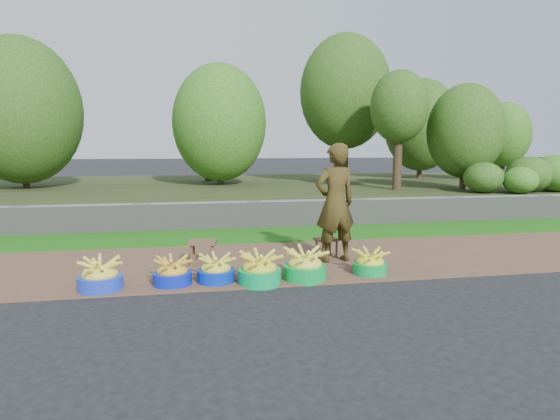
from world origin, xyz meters
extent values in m
plane|color=black|center=(0.00, 0.00, 0.00)|extent=(120.00, 120.00, 0.00)
cube|color=brown|center=(0.00, 1.25, 0.01)|extent=(80.00, 2.50, 0.02)
cube|color=#1D6411|center=(0.00, 3.25, 0.02)|extent=(80.00, 1.50, 0.04)
cube|color=slate|center=(0.00, 4.10, 0.28)|extent=(80.00, 0.35, 0.55)
cube|color=#303819|center=(0.00, 9.00, 0.25)|extent=(80.00, 10.00, 0.50)
cylinder|color=#372A19|center=(-5.80, 8.83, 1.08)|extent=(0.18, 0.18, 1.16)
ellipsoid|color=#315A1A|center=(-5.80, 8.83, 2.62)|extent=(3.20, 3.20, 4.00)
cylinder|color=#372A19|center=(9.12, 8.99, 1.02)|extent=(0.17, 0.17, 1.04)
ellipsoid|color=#3A7720|center=(9.12, 8.99, 2.05)|extent=(1.73, 1.73, 2.16)
cylinder|color=#372A19|center=(4.18, 6.50, 1.37)|extent=(0.23, 0.23, 1.74)
ellipsoid|color=#315A1A|center=(4.18, 6.50, 2.70)|extent=(1.53, 1.53, 1.91)
cylinder|color=#372A19|center=(6.02, 6.32, 0.98)|extent=(0.17, 0.17, 0.97)
ellipsoid|color=#315A1A|center=(6.02, 6.32, 2.07)|extent=(2.01, 2.01, 2.52)
cylinder|color=#372A19|center=(-0.38, 9.11, 1.01)|extent=(0.17, 0.17, 1.02)
ellipsoid|color=#3A7720|center=(-0.38, 9.11, 2.36)|extent=(2.81, 2.81, 3.52)
cylinder|color=#372A19|center=(7.00, 10.75, 1.06)|extent=(0.18, 0.18, 1.13)
ellipsoid|color=#315A1A|center=(7.00, 10.75, 2.43)|extent=(2.66, 2.66, 3.32)
cylinder|color=#372A19|center=(-0.71, 10.63, 1.36)|extent=(0.23, 0.23, 1.71)
ellipsoid|color=#3A7720|center=(-0.71, 10.63, 2.80)|extent=(1.94, 1.94, 2.43)
cylinder|color=#372A19|center=(3.58, 9.20, 1.50)|extent=(0.26, 0.26, 2.00)
ellipsoid|color=#315A1A|center=(3.58, 9.20, 3.36)|extent=(2.87, 2.87, 3.59)
ellipsoid|color=#315A1A|center=(7.24, 5.32, 0.95)|extent=(1.13, 1.13, 0.90)
ellipsoid|color=#3A7720|center=(6.70, 4.92, 0.83)|extent=(0.83, 0.83, 0.67)
ellipsoid|color=#315A1A|center=(5.95, 5.31, 0.89)|extent=(0.96, 0.96, 0.77)
ellipsoid|color=#3A7720|center=(7.97, 5.27, 0.98)|extent=(1.19, 1.19, 0.95)
cylinder|color=blue|center=(-2.30, 0.26, 0.09)|extent=(0.51, 0.51, 0.18)
ellipsoid|color=yellow|center=(-2.30, 0.26, 0.23)|extent=(0.45, 0.45, 0.29)
cylinder|color=#0B22BA|center=(-1.49, 0.32, 0.08)|extent=(0.46, 0.46, 0.17)
ellipsoid|color=gold|center=(-1.49, 0.32, 0.21)|extent=(0.41, 0.41, 0.27)
cylinder|color=#072BB6|center=(-0.97, 0.34, 0.08)|extent=(0.46, 0.46, 0.17)
ellipsoid|color=gold|center=(-0.97, 0.34, 0.21)|extent=(0.41, 0.41, 0.26)
cylinder|color=#05A150|center=(-0.45, 0.19, 0.09)|extent=(0.52, 0.52, 0.19)
ellipsoid|color=yellow|center=(-0.45, 0.19, 0.24)|extent=(0.46, 0.46, 0.30)
cylinder|color=#079D3C|center=(0.13, 0.25, 0.10)|extent=(0.54, 0.54, 0.19)
ellipsoid|color=yellow|center=(0.13, 0.25, 0.25)|extent=(0.47, 0.47, 0.31)
cylinder|color=#0D9840|center=(1.02, 0.33, 0.08)|extent=(0.45, 0.45, 0.16)
ellipsoid|color=yellow|center=(1.02, 0.33, 0.21)|extent=(0.39, 0.39, 0.26)
cube|color=brown|center=(-1.11, 1.24, 0.33)|extent=(0.42, 0.35, 0.04)
cylinder|color=brown|center=(-1.26, 1.17, 0.16)|extent=(0.04, 0.04, 0.29)
cylinder|color=brown|center=(-0.98, 1.12, 0.16)|extent=(0.04, 0.04, 0.29)
cylinder|color=brown|center=(-1.23, 1.37, 0.16)|extent=(0.04, 0.04, 0.29)
cylinder|color=brown|center=(-0.95, 1.32, 0.16)|extent=(0.04, 0.04, 0.29)
cube|color=brown|center=(0.73, 1.33, 0.28)|extent=(0.38, 0.34, 0.04)
cylinder|color=brown|center=(0.64, 1.21, 0.14)|extent=(0.03, 0.03, 0.25)
cylinder|color=brown|center=(0.87, 1.29, 0.14)|extent=(0.03, 0.03, 0.25)
cylinder|color=brown|center=(0.58, 1.37, 0.14)|extent=(0.03, 0.03, 0.25)
cylinder|color=brown|center=(0.81, 1.45, 0.14)|extent=(0.03, 0.03, 0.25)
imported|color=black|center=(0.76, 1.05, 0.87)|extent=(0.68, 0.52, 1.69)
camera|label=1|loc=(-1.22, -5.27, 1.66)|focal=30.00mm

